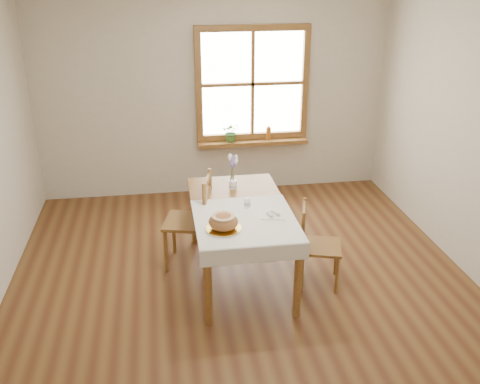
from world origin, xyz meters
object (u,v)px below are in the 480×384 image
object	(u,v)px
chair_right	(321,245)
bread_plate	(223,229)
chair_left	(188,220)
dining_table	(240,215)
flower_vase	(233,185)

from	to	relation	value
chair_right	bread_plate	world-z (taller)	chair_right
chair_left	bread_plate	bearing A→B (deg)	32.83
dining_table	flower_vase	bearing A→B (deg)	90.82
dining_table	bread_plate	world-z (taller)	bread_plate
dining_table	flower_vase	xyz separation A→B (m)	(-0.01, 0.43, 0.13)
chair_left	bread_plate	distance (m)	0.87
chair_left	flower_vase	distance (m)	0.58
dining_table	chair_right	xyz separation A→B (m)	(0.73, -0.26, -0.25)
bread_plate	flower_vase	xyz separation A→B (m)	(0.21, 0.89, 0.03)
chair_left	flower_vase	world-z (taller)	chair_left
chair_right	bread_plate	xyz separation A→B (m)	(-0.95, -0.21, 0.36)
chair_right	flower_vase	world-z (taller)	flower_vase
dining_table	chair_right	size ratio (longest dim) A/B	1.95
dining_table	chair_right	distance (m)	0.82
chair_right	flower_vase	distance (m)	1.08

